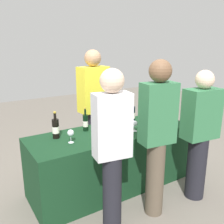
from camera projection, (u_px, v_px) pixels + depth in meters
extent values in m
plane|color=slate|center=(112.00, 185.00, 3.37)|extent=(12.00, 12.00, 0.00)
cube|color=#14381E|center=(112.00, 159.00, 3.27)|extent=(2.10, 0.75, 0.77)
cylinder|color=black|center=(56.00, 129.00, 2.91)|extent=(0.08, 0.08, 0.23)
cylinder|color=black|center=(55.00, 116.00, 2.87)|extent=(0.03, 0.03, 0.08)
cylinder|color=gold|center=(55.00, 112.00, 2.86)|extent=(0.03, 0.03, 0.02)
cylinder|color=silver|center=(56.00, 130.00, 2.91)|extent=(0.08, 0.08, 0.08)
cylinder|color=black|center=(85.00, 123.00, 3.15)|extent=(0.07, 0.07, 0.21)
cylinder|color=black|center=(85.00, 112.00, 3.12)|extent=(0.02, 0.02, 0.08)
cylinder|color=gold|center=(85.00, 108.00, 3.10)|extent=(0.03, 0.03, 0.02)
cylinder|color=silver|center=(86.00, 124.00, 3.16)|extent=(0.07, 0.07, 0.07)
cylinder|color=black|center=(100.00, 122.00, 3.17)|extent=(0.07, 0.07, 0.22)
cylinder|color=black|center=(100.00, 111.00, 3.13)|extent=(0.03, 0.03, 0.08)
cylinder|color=maroon|center=(100.00, 107.00, 3.12)|extent=(0.03, 0.03, 0.02)
cylinder|color=silver|center=(100.00, 123.00, 3.17)|extent=(0.07, 0.07, 0.08)
cylinder|color=black|center=(118.00, 116.00, 3.39)|extent=(0.07, 0.07, 0.23)
cylinder|color=black|center=(118.00, 105.00, 3.35)|extent=(0.03, 0.03, 0.07)
cylinder|color=maroon|center=(118.00, 102.00, 3.34)|extent=(0.03, 0.03, 0.02)
cylinder|color=silver|center=(118.00, 117.00, 3.40)|extent=(0.07, 0.07, 0.08)
cylinder|color=black|center=(132.00, 114.00, 3.49)|extent=(0.08, 0.08, 0.23)
cylinder|color=black|center=(132.00, 104.00, 3.45)|extent=(0.03, 0.03, 0.07)
cylinder|color=gold|center=(132.00, 101.00, 3.44)|extent=(0.03, 0.03, 0.02)
cylinder|color=silver|center=(132.00, 115.00, 3.49)|extent=(0.08, 0.08, 0.08)
cylinder|color=black|center=(143.00, 114.00, 3.53)|extent=(0.07, 0.07, 0.21)
cylinder|color=black|center=(143.00, 104.00, 3.49)|extent=(0.03, 0.03, 0.08)
cylinder|color=gold|center=(143.00, 101.00, 3.48)|extent=(0.03, 0.03, 0.02)
cylinder|color=silver|center=(143.00, 115.00, 3.53)|extent=(0.07, 0.07, 0.07)
cylinder|color=silver|center=(71.00, 142.00, 2.80)|extent=(0.06, 0.06, 0.00)
cylinder|color=silver|center=(71.00, 139.00, 2.79)|extent=(0.01, 0.01, 0.08)
sphere|color=silver|center=(71.00, 133.00, 2.77)|extent=(0.07, 0.07, 0.07)
sphere|color=#590C19|center=(71.00, 134.00, 2.77)|extent=(0.04, 0.04, 0.04)
cylinder|color=silver|center=(130.00, 133.00, 3.10)|extent=(0.07, 0.07, 0.00)
cylinder|color=silver|center=(130.00, 130.00, 3.09)|extent=(0.01, 0.01, 0.06)
sphere|color=silver|center=(130.00, 126.00, 3.08)|extent=(0.06, 0.06, 0.06)
sphere|color=#590C19|center=(130.00, 127.00, 3.08)|extent=(0.03, 0.03, 0.03)
cylinder|color=silver|center=(135.00, 131.00, 3.16)|extent=(0.06, 0.06, 0.00)
cylinder|color=silver|center=(135.00, 128.00, 3.15)|extent=(0.01, 0.01, 0.07)
sphere|color=silver|center=(135.00, 123.00, 3.13)|extent=(0.07, 0.07, 0.07)
cylinder|color=black|center=(94.00, 139.00, 3.82)|extent=(0.23, 0.23, 0.87)
cube|color=yellow|center=(93.00, 90.00, 3.62)|extent=(0.45, 0.27, 0.65)
sphere|color=tan|center=(93.00, 58.00, 3.50)|extent=(0.24, 0.24, 0.24)
cylinder|color=black|center=(112.00, 194.00, 2.48)|extent=(0.19, 0.19, 0.81)
cube|color=silver|center=(112.00, 126.00, 2.29)|extent=(0.37, 0.24, 0.61)
sphere|color=beige|center=(112.00, 81.00, 2.18)|extent=(0.22, 0.22, 0.22)
cylinder|color=brown|center=(155.00, 178.00, 2.73)|extent=(0.20, 0.20, 0.84)
cube|color=#337247|center=(158.00, 114.00, 2.54)|extent=(0.38, 0.25, 0.63)
sphere|color=brown|center=(160.00, 71.00, 2.42)|extent=(0.23, 0.23, 0.23)
cylinder|color=black|center=(196.00, 168.00, 3.04)|extent=(0.23, 0.23, 0.77)
cube|color=#337247|center=(201.00, 114.00, 2.86)|extent=(0.44, 0.28, 0.58)
sphere|color=beige|center=(205.00, 79.00, 2.76)|extent=(0.21, 0.21, 0.21)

